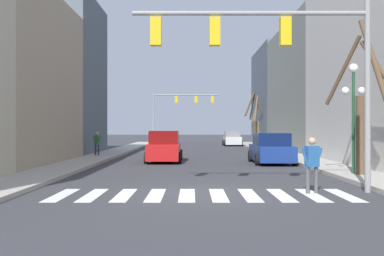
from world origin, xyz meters
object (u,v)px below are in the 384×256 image
Objects in this scene: traffic_signal_far at (180,105)px; car_driving_toward_lane at (234,139)px; street_lamp_right_corner at (356,96)px; car_parked_left_near at (273,149)px; street_tree_left_far at (365,107)px; traffic_signal_near at (279,49)px; pedestrian_on_right_sidewalk at (99,141)px; car_parked_right_mid at (166,147)px; pedestrian_on_left_sidewalk at (314,160)px; street_tree_left_near at (256,121)px; street_tree_left_mid at (259,124)px.

traffic_signal_far reaches higher than car_driving_toward_lane.
street_lamp_right_corner is 31.70m from car_driving_toward_lane.
street_tree_left_far is at bearing -163.37° from car_parked_left_near.
traffic_signal_near is 18.36m from pedestrian_on_right_sidewalk.
traffic_signal_near is 13.32m from car_parked_right_mid.
traffic_signal_near reaches higher than pedestrian_on_right_sidewalk.
street_lamp_right_corner is (8.00, -36.36, -1.55)m from traffic_signal_far.
street_tree_left_far reaches higher than car_driving_toward_lane.
pedestrian_on_left_sidewalk is (-0.78, -11.19, 0.20)m from car_parked_left_near.
street_tree_left_near is 5.63m from street_tree_left_mid.
car_parked_left_near is at bearing 106.34° from street_lamp_right_corner.
street_lamp_right_corner is (3.78, 4.14, -1.10)m from traffic_signal_near.
street_tree_left_far is at bearing 42.45° from traffic_signal_near.
traffic_signal_far is 37.26m from street_lamp_right_corner.
street_lamp_right_corner is 5.62m from pedestrian_on_left_sidewalk.
street_tree_left_mid is at bearing 90.33° from street_lamp_right_corner.
pedestrian_on_left_sidewalk is (0.99, -0.20, -3.32)m from traffic_signal_near.
car_parked_left_near is at bearing -78.52° from traffic_signal_far.
street_lamp_right_corner is at bearing -89.67° from street_tree_left_mid.
car_driving_toward_lane is at bearing 165.74° from car_parked_right_mid.
street_tree_left_far reaches higher than car_parked_left_near.
street_tree_left_far reaches higher than street_lamp_right_corner.
car_parked_right_mid reaches higher than car_parked_left_near.
traffic_signal_near reaches higher than street_tree_left_mid.
car_driving_toward_lane is 2.69× the size of pedestrian_on_right_sidewalk.
pedestrian_on_right_sidewalk is (-4.62, 3.64, 0.24)m from car_parked_right_mid.
car_parked_right_mid is at bearing -85.35° from pedestrian_on_left_sidewalk.
pedestrian_on_right_sidewalk is at bearing -76.51° from pedestrian_on_left_sidewalk.
street_tree_left_mid is at bearing -55.30° from traffic_signal_far.
traffic_signal_far is 30.38m from car_parked_left_near.
pedestrian_on_left_sidewalk is at bearing -26.20° from pedestrian_on_right_sidewalk.
car_driving_toward_lane is (5.97, 23.51, -0.05)m from car_parked_right_mid.
pedestrian_on_left_sidewalk is at bearing 22.45° from car_parked_right_mid.
pedestrian_on_right_sidewalk is at bearing 137.00° from street_lamp_right_corner.
car_parked_right_mid is 24.26m from car_driving_toward_lane.
street_lamp_right_corner is 0.88× the size of street_tree_left_mid.
street_tree_left_far reaches higher than street_tree_left_mid.
pedestrian_on_right_sidewalk is at bearing -132.88° from street_tree_left_mid.
traffic_signal_far is at bearing 124.70° from street_tree_left_mid.
traffic_signal_near is 29.44m from street_tree_left_mid.
street_lamp_right_corner is 7.54m from car_parked_left_near.
traffic_signal_far is at bearing 51.65° from car_driving_toward_lane.
pedestrian_on_left_sidewalk is (-2.79, -4.34, -2.22)m from street_lamp_right_corner.
traffic_signal_near is 4.32× the size of pedestrian_on_left_sidewalk.
street_tree_left_near is (12.90, 18.92, 1.67)m from pedestrian_on_right_sidewalk.
car_driving_toward_lane is 2.51× the size of pedestrian_on_left_sidewalk.
pedestrian_on_left_sidewalk is at bearing -82.70° from traffic_signal_far.
street_tree_left_far is (2.20, -7.36, 1.97)m from car_parked_left_near.
pedestrian_on_right_sidewalk reaches higher than car_parked_left_near.
street_tree_left_near is 31.11m from street_tree_left_far.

